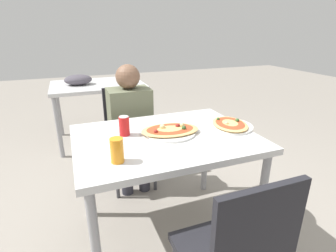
{
  "coord_description": "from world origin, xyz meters",
  "views": [
    {
      "loc": [
        -0.53,
        -1.44,
        1.4
      ],
      "look_at": [
        0.02,
        0.01,
        0.81
      ],
      "focal_mm": 28.0,
      "sensor_mm": 36.0,
      "label": 1
    }
  ],
  "objects_px": {
    "dining_table": "(165,147)",
    "drink_glass": "(117,150)",
    "pizza_main": "(170,130)",
    "person_seated": "(130,120)",
    "soda_can": "(124,126)",
    "chair_far_seated": "(128,133)",
    "pizza_second": "(230,125)"
  },
  "relations": [
    {
      "from": "dining_table",
      "to": "drink_glass",
      "type": "distance_m",
      "value": 0.45
    },
    {
      "from": "dining_table",
      "to": "pizza_main",
      "type": "xyz_separation_m",
      "value": [
        0.05,
        0.03,
        0.1
      ]
    },
    {
      "from": "pizza_main",
      "to": "drink_glass",
      "type": "distance_m",
      "value": 0.48
    },
    {
      "from": "person_seated",
      "to": "drink_glass",
      "type": "xyz_separation_m",
      "value": [
        -0.27,
        -0.87,
        0.16
      ]
    },
    {
      "from": "dining_table",
      "to": "soda_can",
      "type": "bearing_deg",
      "value": 156.51
    },
    {
      "from": "dining_table",
      "to": "person_seated",
      "type": "bearing_deg",
      "value": 97.17
    },
    {
      "from": "pizza_main",
      "to": "drink_glass",
      "type": "xyz_separation_m",
      "value": [
        -0.39,
        -0.27,
        0.05
      ]
    },
    {
      "from": "dining_table",
      "to": "chair_far_seated",
      "type": "height_order",
      "value": "chair_far_seated"
    },
    {
      "from": "soda_can",
      "to": "drink_glass",
      "type": "height_order",
      "value": "drink_glass"
    },
    {
      "from": "soda_can",
      "to": "pizza_second",
      "type": "xyz_separation_m",
      "value": [
        0.71,
        -0.12,
        -0.04
      ]
    },
    {
      "from": "person_seated",
      "to": "soda_can",
      "type": "distance_m",
      "value": 0.58
    },
    {
      "from": "dining_table",
      "to": "pizza_main",
      "type": "bearing_deg",
      "value": 31.8
    },
    {
      "from": "dining_table",
      "to": "pizza_main",
      "type": "relative_size",
      "value": 2.83
    },
    {
      "from": "chair_far_seated",
      "to": "soda_can",
      "type": "bearing_deg",
      "value": 76.36
    },
    {
      "from": "person_seated",
      "to": "soda_can",
      "type": "bearing_deg",
      "value": 73.47
    },
    {
      "from": "pizza_main",
      "to": "soda_can",
      "type": "bearing_deg",
      "value": 165.05
    },
    {
      "from": "pizza_second",
      "to": "chair_far_seated",
      "type": "bearing_deg",
      "value": 125.51
    },
    {
      "from": "pizza_main",
      "to": "drink_glass",
      "type": "relative_size",
      "value": 3.07
    },
    {
      "from": "soda_can",
      "to": "drink_glass",
      "type": "xyz_separation_m",
      "value": [
        -0.11,
        -0.34,
        0.0
      ]
    },
    {
      "from": "chair_far_seated",
      "to": "drink_glass",
      "type": "bearing_deg",
      "value": 74.9
    },
    {
      "from": "person_seated",
      "to": "drink_glass",
      "type": "relative_size",
      "value": 8.65
    },
    {
      "from": "pizza_main",
      "to": "pizza_second",
      "type": "height_order",
      "value": "pizza_main"
    },
    {
      "from": "person_seated",
      "to": "soda_can",
      "type": "height_order",
      "value": "person_seated"
    },
    {
      "from": "drink_glass",
      "to": "pizza_second",
      "type": "distance_m",
      "value": 0.85
    },
    {
      "from": "dining_table",
      "to": "person_seated",
      "type": "relative_size",
      "value": 1.01
    },
    {
      "from": "person_seated",
      "to": "pizza_main",
      "type": "relative_size",
      "value": 2.81
    },
    {
      "from": "dining_table",
      "to": "pizza_main",
      "type": "height_order",
      "value": "pizza_main"
    },
    {
      "from": "person_seated",
      "to": "pizza_main",
      "type": "xyz_separation_m",
      "value": [
        0.13,
        -0.61,
        0.11
      ]
    },
    {
      "from": "pizza_second",
      "to": "dining_table",
      "type": "bearing_deg",
      "value": 178.13
    },
    {
      "from": "pizza_main",
      "to": "soda_can",
      "type": "xyz_separation_m",
      "value": [
        -0.28,
        0.08,
        0.04
      ]
    },
    {
      "from": "soda_can",
      "to": "pizza_second",
      "type": "distance_m",
      "value": 0.72
    },
    {
      "from": "dining_table",
      "to": "soda_can",
      "type": "xyz_separation_m",
      "value": [
        -0.24,
        0.1,
        0.14
      ]
    }
  ]
}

